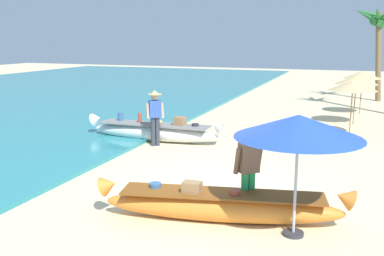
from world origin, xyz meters
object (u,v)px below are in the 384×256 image
at_px(boat_orange_foreground, 221,205).
at_px(palm_tree_tall_inland, 379,23).
at_px(patio_umbrella_large, 299,127).
at_px(person_vendor_hatted, 155,114).
at_px(boat_white_midground, 154,131).
at_px(person_tourist_customer, 248,168).

bearing_deg(boat_orange_foreground, palm_tree_tall_inland, 80.17).
bearing_deg(boat_orange_foreground, patio_umbrella_large, -6.11).
relative_size(person_vendor_hatted, palm_tree_tall_inland, 0.35).
bearing_deg(person_vendor_hatted, boat_white_midground, 117.91).
xyz_separation_m(boat_white_midground, person_vendor_hatted, (0.32, -0.60, 0.71)).
distance_m(boat_white_midground, person_vendor_hatted, 0.98).
distance_m(boat_white_midground, palm_tree_tall_inland, 15.05).
relative_size(patio_umbrella_large, palm_tree_tall_inland, 0.42).
bearing_deg(palm_tree_tall_inland, person_tourist_customer, -98.74).
height_order(person_vendor_hatted, person_tourist_customer, person_vendor_hatted).
height_order(patio_umbrella_large, palm_tree_tall_inland, palm_tree_tall_inland).
xyz_separation_m(person_vendor_hatted, palm_tree_tall_inland, (6.74, 13.34, 3.08)).
bearing_deg(person_vendor_hatted, person_tourist_customer, -47.77).
height_order(person_tourist_customer, palm_tree_tall_inland, palm_tree_tall_inland).
height_order(boat_orange_foreground, person_vendor_hatted, person_vendor_hatted).
distance_m(boat_orange_foreground, palm_tree_tall_inland, 18.79).
xyz_separation_m(person_vendor_hatted, patio_umbrella_large, (4.94, -4.93, 0.88)).
bearing_deg(person_tourist_customer, palm_tree_tall_inland, 81.26).
distance_m(boat_white_midground, patio_umbrella_large, 7.79).
xyz_separation_m(boat_white_midground, person_tourist_customer, (4.33, -5.02, 0.63)).
bearing_deg(patio_umbrella_large, boat_white_midground, 133.54).
bearing_deg(boat_white_midground, person_vendor_hatted, -62.09).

